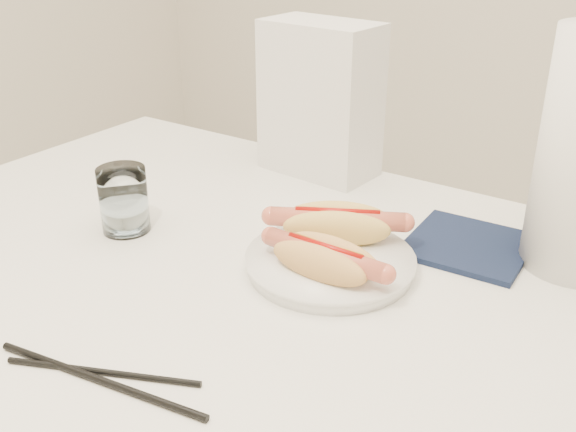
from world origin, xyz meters
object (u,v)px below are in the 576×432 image
Objects in this scene: plate at (330,264)px; water_glass at (124,200)px; hotdog_left at (337,224)px; hotdog_right at (325,259)px; napkin_box at (320,99)px; table at (260,316)px.

plate is 2.22× the size of water_glass.
hotdog_right is at bearing -96.29° from hotdog_left.
hotdog_right is (0.03, -0.09, -0.00)m from hotdog_left.
hotdog_left is 0.30m from napkin_box.
table is at bearing -65.02° from napkin_box.
plate is 1.28× the size of hotdog_right.
hotdog_right is (0.01, -0.04, 0.03)m from plate.
plate is at bearing 42.89° from table.
table is 7.26× the size of hotdog_left.
napkin_box is (-0.17, 0.23, 0.09)m from hotdog_left.
hotdog_left is at bearing 111.85° from plate.
hotdog_left is at bearing -48.69° from napkin_box.
water_glass is at bearing -179.33° from table.
plate is at bearing 112.16° from hotdog_right.
hotdog_right is 0.64× the size of napkin_box.
napkin_box is at bearing 123.93° from hotdog_right.
napkin_box reaches higher than hotdog_right.
hotdog_right reaches higher than plate.
napkin_box is at bearing 73.23° from water_glass.
water_glass is (-0.31, -0.03, 0.01)m from hotdog_right.
water_glass reaches higher than plate.
table is at bearing -161.98° from hotdog_right.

